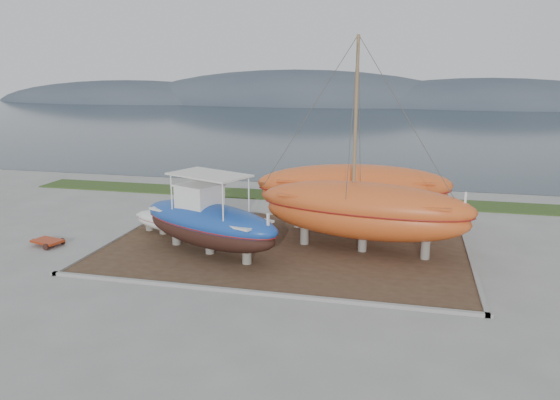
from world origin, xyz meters
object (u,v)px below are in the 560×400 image
(white_dinghy, at_px, (163,223))
(orange_bare_hull, at_px, (354,198))
(orange_sailboat, at_px, (366,147))
(red_trailer, at_px, (48,243))
(blue_caique, at_px, (209,214))

(white_dinghy, bearing_deg, orange_bare_hull, 40.82)
(white_dinghy, relative_size, orange_sailboat, 0.37)
(orange_bare_hull, distance_m, red_trailer, 16.61)
(orange_sailboat, relative_size, orange_bare_hull, 0.97)
(white_dinghy, bearing_deg, blue_caique, -12.99)
(white_dinghy, relative_size, red_trailer, 1.70)
(blue_caique, relative_size, white_dinghy, 2.13)
(white_dinghy, height_order, red_trailer, white_dinghy)
(white_dinghy, xyz_separation_m, orange_bare_hull, (10.11, 3.48, 1.21))
(blue_caique, height_order, white_dinghy, blue_caique)
(white_dinghy, bearing_deg, red_trailer, -124.81)
(blue_caique, bearing_deg, red_trailer, -151.69)
(orange_bare_hull, xyz_separation_m, red_trailer, (-15.08, -6.76, -1.69))
(blue_caique, relative_size, orange_bare_hull, 0.76)
(white_dinghy, distance_m, red_trailer, 5.97)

